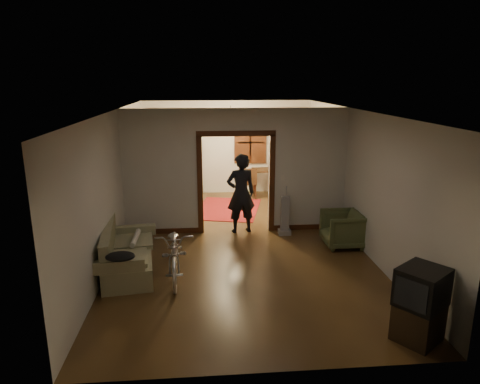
{
  "coord_description": "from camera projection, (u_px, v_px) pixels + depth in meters",
  "views": [
    {
      "loc": [
        -0.72,
        -8.6,
        3.4
      ],
      "look_at": [
        0.0,
        -0.3,
        1.2
      ],
      "focal_mm": 32.0,
      "sensor_mm": 36.0,
      "label": 1
    }
  ],
  "objects": [
    {
      "name": "rolled_paper",
      "position": [
        135.0,
        238.0,
        7.98
      ],
      "size": [
        0.1,
        0.77,
        0.1
      ],
      "primitive_type": "cylinder",
      "rotation": [
        1.57,
        0.0,
        0.0
      ],
      "color": "beige",
      "rests_on": "sofa"
    },
    {
      "name": "far_window",
      "position": [
        250.0,
        142.0,
        12.93
      ],
      "size": [
        0.98,
        0.06,
        1.28
      ],
      "primitive_type": "cube",
      "color": "black",
      "rests_on": "wall_back"
    },
    {
      "name": "tv_stand",
      "position": [
        418.0,
        322.0,
        5.71
      ],
      "size": [
        0.76,
        0.75,
        0.51
      ],
      "primitive_type": "cube",
      "rotation": [
        0.0,
        0.0,
        0.64
      ],
      "color": "black",
      "rests_on": "floor"
    },
    {
      "name": "oriental_rug",
      "position": [
        228.0,
        209.0,
        11.56
      ],
      "size": [
        2.06,
        2.44,
        0.02
      ],
      "primitive_type": "cube",
      "rotation": [
        0.0,
        0.0,
        -0.23
      ],
      "color": "maroon",
      "rests_on": "floor"
    },
    {
      "name": "door_casing",
      "position": [
        236.0,
        184.0,
        9.65
      ],
      "size": [
        1.74,
        0.2,
        2.32
      ],
      "primitive_type": "cube",
      "color": "#3C1C0D",
      "rests_on": "floor"
    },
    {
      "name": "wall_right",
      "position": [
        356.0,
        177.0,
        9.06
      ],
      "size": [
        0.02,
        8.5,
        2.8
      ],
      "primitive_type": "cube",
      "color": "beige",
      "rests_on": "floor"
    },
    {
      "name": "wall_back",
      "position": [
        227.0,
        148.0,
        12.95
      ],
      "size": [
        5.0,
        0.02,
        2.8
      ],
      "primitive_type": "cube",
      "color": "beige",
      "rests_on": "floor"
    },
    {
      "name": "locker",
      "position": [
        184.0,
        167.0,
        12.66
      ],
      "size": [
        0.97,
        0.68,
        1.77
      ],
      "primitive_type": "cube",
      "rotation": [
        0.0,
        0.0,
        -0.23
      ],
      "color": "#242F1C",
      "rests_on": "floor"
    },
    {
      "name": "person",
      "position": [
        241.0,
        193.0,
        9.63
      ],
      "size": [
        0.74,
        0.57,
        1.82
      ],
      "primitive_type": "imported",
      "rotation": [
        0.0,
        0.0,
        3.35
      ],
      "color": "black",
      "rests_on": "floor"
    },
    {
      "name": "crt_tv",
      "position": [
        422.0,
        287.0,
        5.58
      ],
      "size": [
        0.8,
        0.79,
        0.51
      ],
      "primitive_type": "cube",
      "rotation": [
        0.0,
        0.0,
        0.64
      ],
      "color": "black",
      "rests_on": "tv_stand"
    },
    {
      "name": "desk_chair",
      "position": [
        249.0,
        183.0,
        12.51
      ],
      "size": [
        0.44,
        0.44,
        0.92
      ],
      "primitive_type": "cube",
      "rotation": [
        0.0,
        0.0,
        0.08
      ],
      "color": "#311E10",
      "rests_on": "floor"
    },
    {
      "name": "wall_left",
      "position": [
        116.0,
        181.0,
        8.64
      ],
      "size": [
        0.02,
        8.5,
        2.8
      ],
      "primitive_type": "cube",
      "color": "beige",
      "rests_on": "floor"
    },
    {
      "name": "vacuum",
      "position": [
        285.0,
        215.0,
        9.57
      ],
      "size": [
        0.28,
        0.23,
        0.89
      ],
      "primitive_type": "cube",
      "rotation": [
        0.0,
        0.0,
        -0.03
      ],
      "color": "gray",
      "rests_on": "floor"
    },
    {
      "name": "ceiling",
      "position": [
        239.0,
        110.0,
        8.5
      ],
      "size": [
        5.0,
        8.5,
        0.01
      ],
      "primitive_type": "cube",
      "color": "white",
      "rests_on": "floor"
    },
    {
      "name": "partition_wall",
      "position": [
        236.0,
        171.0,
        9.57
      ],
      "size": [
        5.0,
        0.14,
        2.8
      ],
      "primitive_type": "cube",
      "color": "beige",
      "rests_on": "floor"
    },
    {
      "name": "armchair",
      "position": [
        343.0,
        229.0,
        8.93
      ],
      "size": [
        0.82,
        0.8,
        0.75
      ],
      "primitive_type": "imported",
      "rotation": [
        0.0,
        0.0,
        -1.57
      ],
      "color": "#4B5530",
      "rests_on": "floor"
    },
    {
      "name": "bicycle",
      "position": [
        175.0,
        252.0,
        7.5
      ],
      "size": [
        0.74,
        1.84,
        0.95
      ],
      "primitive_type": "imported",
      "rotation": [
        0.0,
        0.0,
        0.06
      ],
      "color": "silver",
      "rests_on": "floor"
    },
    {
      "name": "jacket",
      "position": [
        120.0,
        256.0,
        6.78
      ],
      "size": [
        0.46,
        0.35,
        0.14
      ],
      "primitive_type": "ellipsoid",
      "color": "black",
      "rests_on": "sofa"
    },
    {
      "name": "sofa",
      "position": [
        128.0,
        250.0,
        7.71
      ],
      "size": [
        1.07,
        1.93,
        0.84
      ],
      "primitive_type": "cube",
      "rotation": [
        0.0,
        0.0,
        0.14
      ],
      "color": "olive",
      "rests_on": "floor"
    },
    {
      "name": "desk",
      "position": [
        271.0,
        183.0,
        12.79
      ],
      "size": [
        1.22,
        0.91,
        0.81
      ],
      "primitive_type": "cube",
      "rotation": [
        0.0,
        0.0,
        0.3
      ],
      "color": "#311E10",
      "rests_on": "floor"
    },
    {
      "name": "light_switch",
      "position": [
        283.0,
        178.0,
        9.63
      ],
      "size": [
        0.08,
        0.01,
        0.12
      ],
      "primitive_type": "cube",
      "color": "silver",
      "rests_on": "partition_wall"
    },
    {
      "name": "chandelier",
      "position": [
        231.0,
        121.0,
        11.02
      ],
      "size": [
        0.24,
        0.24,
        0.24
      ],
      "primitive_type": "sphere",
      "color": "#FFE0A5",
      "rests_on": "ceiling"
    },
    {
      "name": "globe",
      "position": [
        183.0,
        131.0,
        12.39
      ],
      "size": [
        0.26,
        0.26,
        0.26
      ],
      "primitive_type": "sphere",
      "color": "#1E5972",
      "rests_on": "locker"
    },
    {
      "name": "floor",
      "position": [
        239.0,
        242.0,
        9.21
      ],
      "size": [
        5.0,
        8.5,
        0.01
      ],
      "primitive_type": "cube",
      "color": "#3C2713",
      "rests_on": "ground"
    }
  ]
}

